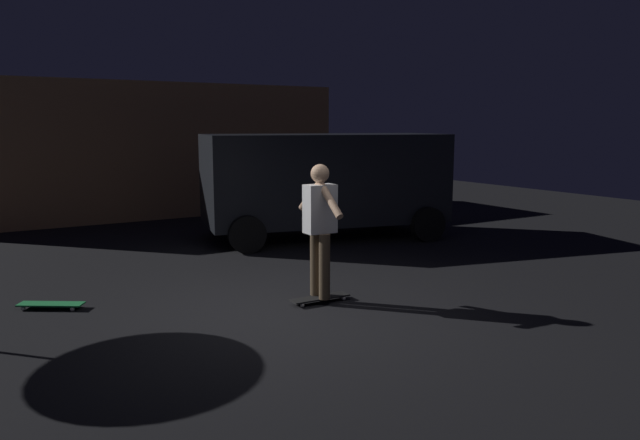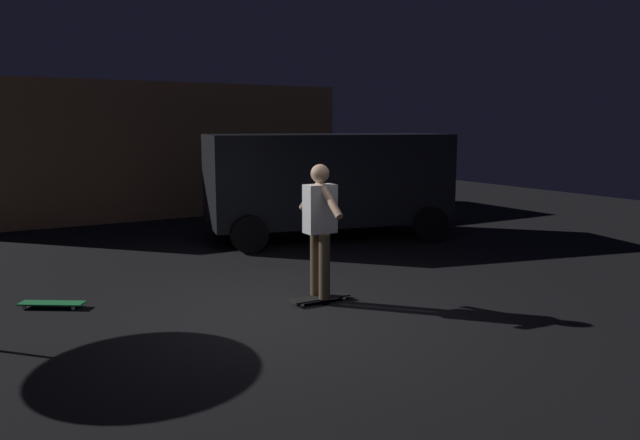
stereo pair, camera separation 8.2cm
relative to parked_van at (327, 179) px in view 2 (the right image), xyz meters
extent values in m
plane|color=black|center=(-3.00, -3.95, -1.16)|extent=(28.00, 28.00, 0.00)
cube|color=tan|center=(-2.04, 5.49, 0.44)|extent=(9.22, 3.11, 3.19)
cube|color=black|center=(-0.01, 0.00, 0.02)|extent=(4.91, 2.91, 1.70)
cube|color=black|center=(2.21, -0.52, 0.37)|extent=(0.46, 1.71, 0.64)
cylinder|color=black|center=(1.92, 0.56, -0.83)|extent=(0.69, 0.37, 0.66)
cylinder|color=black|center=(1.47, -1.36, -0.83)|extent=(0.69, 0.37, 0.66)
cylinder|color=black|center=(-1.48, 1.37, -0.83)|extent=(0.69, 0.37, 0.66)
cylinder|color=black|center=(-1.94, -0.56, -0.83)|extent=(0.69, 0.37, 0.66)
cube|color=black|center=(-2.42, -3.78, -1.10)|extent=(0.78, 0.22, 0.02)
sphere|color=silver|center=(-2.12, -3.70, -1.13)|extent=(0.05, 0.05, 0.05)
sphere|color=silver|center=(-2.12, -3.87, -1.13)|extent=(0.05, 0.05, 0.05)
sphere|color=silver|center=(-2.72, -3.68, -1.13)|extent=(0.05, 0.05, 0.05)
sphere|color=silver|center=(-2.72, -3.85, -1.13)|extent=(0.05, 0.05, 0.05)
cube|color=green|center=(-5.36, -2.31, -1.10)|extent=(0.76, 0.60, 0.02)
sphere|color=silver|center=(-5.06, -2.41, -1.13)|extent=(0.05, 0.05, 0.05)
sphere|color=silver|center=(-5.15, -2.55, -1.13)|extent=(0.05, 0.05, 0.05)
sphere|color=silver|center=(-5.56, -2.08, -1.13)|extent=(0.05, 0.05, 0.05)
sphere|color=silver|center=(-5.66, -2.22, -1.13)|extent=(0.05, 0.05, 0.05)
cylinder|color=brown|center=(-2.42, -3.67, -0.68)|extent=(0.14, 0.14, 0.82)
cylinder|color=brown|center=(-2.42, -3.89, -0.68)|extent=(0.14, 0.14, 0.82)
cube|color=white|center=(-2.42, -3.78, 0.03)|extent=(0.38, 0.23, 0.60)
sphere|color=tan|center=(-2.42, -3.78, 0.46)|extent=(0.23, 0.23, 0.23)
cylinder|color=tan|center=(-2.42, -3.56, 0.18)|extent=(0.10, 0.54, 0.46)
cylinder|color=tan|center=(-2.42, -4.00, 0.18)|extent=(0.10, 0.54, 0.46)
camera|label=1|loc=(-6.32, -10.15, 1.06)|focal=34.42mm
camera|label=2|loc=(-6.25, -10.19, 1.06)|focal=34.42mm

